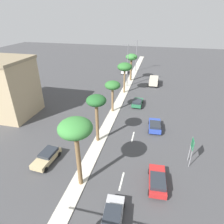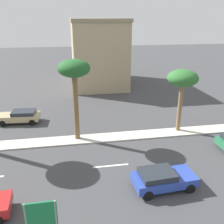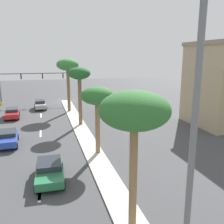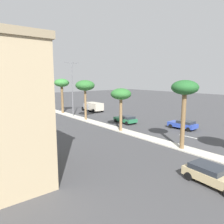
% 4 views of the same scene
% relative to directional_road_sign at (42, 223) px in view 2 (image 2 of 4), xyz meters
% --- Properties ---
extents(ground_plane, '(160.00, 160.00, 0.00)m').
position_rel_directional_road_sign_xyz_m(ground_plane, '(-12.66, 15.68, -2.67)').
color(ground_plane, '#424244').
extents(lane_stripe_center, '(0.20, 2.80, 0.01)m').
position_rel_directional_road_sign_xyz_m(lane_stripe_center, '(-7.86, 4.31, -2.66)').
color(lane_stripe_center, silver).
rests_on(lane_stripe_center, ground).
extents(directional_road_sign, '(0.10, 1.37, 3.73)m').
position_rel_directional_road_sign_xyz_m(directional_road_sign, '(0.00, 0.00, 0.00)').
color(directional_road_sign, gray).
rests_on(directional_road_sign, ground).
extents(commercial_building, '(13.79, 8.54, 10.62)m').
position_rel_directional_road_sign_xyz_m(commercial_building, '(-33.88, 6.49, 2.66)').
color(commercial_building, tan).
rests_on(commercial_building, ground).
extents(palm_tree_far, '(2.81, 2.81, 7.39)m').
position_rel_directional_road_sign_xyz_m(palm_tree_far, '(-12.93, 1.98, 3.71)').
color(palm_tree_far, brown).
rests_on(palm_tree_far, median_curb).
extents(palm_tree_near, '(2.92, 2.92, 6.13)m').
position_rel_directional_road_sign_xyz_m(palm_tree_near, '(-13.03, 12.06, 2.62)').
color(palm_tree_near, olive).
rests_on(palm_tree_near, median_curb).
extents(sedan_tan_left, '(2.25, 4.47, 1.35)m').
position_rel_directional_road_sign_xyz_m(sedan_tan_left, '(-18.01, -3.97, -1.93)').
color(sedan_tan_left, tan).
rests_on(sedan_tan_left, ground).
extents(sedan_blue_rear, '(2.27, 4.28, 1.34)m').
position_rel_directional_road_sign_xyz_m(sedan_blue_rear, '(-4.65, 7.28, -1.94)').
color(sedan_blue_rear, '#2D47AD').
rests_on(sedan_blue_rear, ground).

